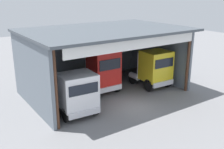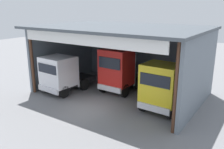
# 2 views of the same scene
# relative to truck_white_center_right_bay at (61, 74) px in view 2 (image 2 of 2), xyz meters

# --- Properties ---
(ground_plane) EXTENTS (80.00, 80.00, 0.00)m
(ground_plane) POSITION_rel_truck_white_center_right_bay_xyz_m (4.20, -1.46, -1.64)
(ground_plane) COLOR slate
(ground_plane) RESTS_ON ground
(workshop_shed) EXTENTS (13.44, 9.22, 5.65)m
(workshop_shed) POSITION_rel_truck_white_center_right_bay_xyz_m (4.20, 3.50, 2.19)
(workshop_shed) COLOR slate
(workshop_shed) RESTS_ON ground
(truck_white_center_right_bay) EXTENTS (2.73, 4.99, 3.16)m
(truck_white_center_right_bay) POSITION_rel_truck_white_center_right_bay_xyz_m (0.00, 0.00, 0.00)
(truck_white_center_right_bay) COLOR white
(truck_white_center_right_bay) RESTS_ON ground
(truck_red_left_bay) EXTENTS (2.59, 4.80, 3.79)m
(truck_red_left_bay) POSITION_rel_truck_white_center_right_bay_xyz_m (3.98, 2.73, 0.29)
(truck_red_left_bay) COLOR red
(truck_red_left_bay) RESTS_ON ground
(truck_yellow_center_left_bay) EXTENTS (2.66, 5.05, 3.47)m
(truck_yellow_center_left_bay) POSITION_rel_truck_white_center_right_bay_xyz_m (8.63, 1.20, 0.15)
(truck_yellow_center_left_bay) COLOR yellow
(truck_yellow_center_left_bay) RESTS_ON ground
(oil_drum) EXTENTS (0.58, 0.58, 0.92)m
(oil_drum) POSITION_rel_truck_white_center_right_bay_xyz_m (6.37, 6.02, -1.18)
(oil_drum) COLOR #B21E19
(oil_drum) RESTS_ON ground
(tool_cart) EXTENTS (0.90, 0.60, 1.00)m
(tool_cart) POSITION_rel_truck_white_center_right_bay_xyz_m (6.68, 5.79, -1.14)
(tool_cart) COLOR red
(tool_cart) RESTS_ON ground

